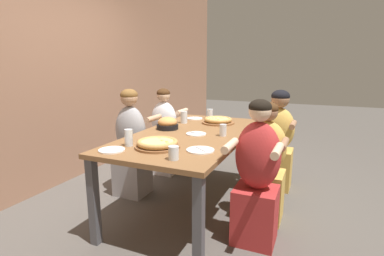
{
  "coord_description": "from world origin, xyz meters",
  "views": [
    {
      "loc": [
        -2.68,
        -1.15,
        1.45
      ],
      "look_at": [
        0.0,
        0.0,
        0.83
      ],
      "focal_mm": 28.0,
      "sensor_mm": 36.0,
      "label": 1
    }
  ],
  "objects_px": {
    "empty_plate_a": "(200,150)",
    "empty_plate_c": "(196,134)",
    "diner_near_center": "(265,168)",
    "pizza_board_second": "(158,144)",
    "empty_plate_b": "(112,150)",
    "skillet_bowl": "(167,124)",
    "drinking_glass_a": "(223,131)",
    "drinking_glass_e": "(174,154)",
    "drinking_glass_d": "(184,118)",
    "pizza_board_main": "(218,120)",
    "diner_far_center": "(132,147)",
    "empty_plate_d": "(195,118)",
    "diner_near_right": "(278,143)",
    "drinking_glass_c": "(210,114)",
    "diner_far_right": "(164,135)",
    "diner_near_midleft": "(257,180)",
    "drinking_glass_b": "(129,139)"
  },
  "relations": [
    {
      "from": "drinking_glass_a",
      "to": "diner_near_midleft",
      "type": "distance_m",
      "value": 0.64
    },
    {
      "from": "empty_plate_b",
      "to": "drinking_glass_e",
      "type": "bearing_deg",
      "value": -90.72
    },
    {
      "from": "empty_plate_c",
      "to": "empty_plate_d",
      "type": "xyz_separation_m",
      "value": [
        0.78,
        0.34,
        0.0
      ]
    },
    {
      "from": "pizza_board_main",
      "to": "diner_near_right",
      "type": "bearing_deg",
      "value": -68.37
    },
    {
      "from": "empty_plate_a",
      "to": "drinking_glass_a",
      "type": "distance_m",
      "value": 0.56
    },
    {
      "from": "empty_plate_a",
      "to": "empty_plate_d",
      "type": "relative_size",
      "value": 1.14
    },
    {
      "from": "empty_plate_a",
      "to": "diner_near_right",
      "type": "bearing_deg",
      "value": -17.01
    },
    {
      "from": "empty_plate_b",
      "to": "drinking_glass_e",
      "type": "height_order",
      "value": "drinking_glass_e"
    },
    {
      "from": "empty_plate_b",
      "to": "empty_plate_d",
      "type": "distance_m",
      "value": 1.56
    },
    {
      "from": "skillet_bowl",
      "to": "pizza_board_second",
      "type": "bearing_deg",
      "value": -158.73
    },
    {
      "from": "empty_plate_d",
      "to": "diner_near_right",
      "type": "distance_m",
      "value": 1.05
    },
    {
      "from": "empty_plate_d",
      "to": "diner_near_right",
      "type": "xyz_separation_m",
      "value": [
        0.1,
        -1.01,
        -0.24
      ]
    },
    {
      "from": "pizza_board_main",
      "to": "diner_far_right",
      "type": "distance_m",
      "value": 0.89
    },
    {
      "from": "pizza_board_main",
      "to": "empty_plate_c",
      "type": "bearing_deg",
      "value": 178.25
    },
    {
      "from": "diner_far_center",
      "to": "diner_near_midleft",
      "type": "bearing_deg",
      "value": -15.29
    },
    {
      "from": "empty_plate_a",
      "to": "diner_near_right",
      "type": "xyz_separation_m",
      "value": [
        1.39,
        -0.42,
        -0.24
      ]
    },
    {
      "from": "skillet_bowl",
      "to": "diner_near_right",
      "type": "distance_m",
      "value": 1.33
    },
    {
      "from": "skillet_bowl",
      "to": "diner_near_center",
      "type": "distance_m",
      "value": 1.1
    },
    {
      "from": "drinking_glass_d",
      "to": "diner_far_right",
      "type": "distance_m",
      "value": 0.65
    },
    {
      "from": "pizza_board_second",
      "to": "diner_far_center",
      "type": "distance_m",
      "value": 0.96
    },
    {
      "from": "empty_plate_c",
      "to": "empty_plate_d",
      "type": "distance_m",
      "value": 0.85
    },
    {
      "from": "drinking_glass_c",
      "to": "drinking_glass_e",
      "type": "xyz_separation_m",
      "value": [
        -1.68,
        -0.33,
        -0.02
      ]
    },
    {
      "from": "empty_plate_a",
      "to": "empty_plate_c",
      "type": "bearing_deg",
      "value": 25.92
    },
    {
      "from": "drinking_glass_c",
      "to": "empty_plate_d",
      "type": "bearing_deg",
      "value": 123.86
    },
    {
      "from": "empty_plate_b",
      "to": "drinking_glass_d",
      "type": "xyz_separation_m",
      "value": [
        1.26,
        -0.05,
        0.06
      ]
    },
    {
      "from": "pizza_board_main",
      "to": "drinking_glass_e",
      "type": "height_order",
      "value": "drinking_glass_e"
    },
    {
      "from": "empty_plate_c",
      "to": "drinking_glass_c",
      "type": "bearing_deg",
      "value": 11.33
    },
    {
      "from": "skillet_bowl",
      "to": "drinking_glass_a",
      "type": "bearing_deg",
      "value": -95.83
    },
    {
      "from": "drinking_glass_a",
      "to": "diner_near_center",
      "type": "xyz_separation_m",
      "value": [
        0.02,
        -0.41,
        -0.32
      ]
    },
    {
      "from": "drinking_glass_b",
      "to": "diner_near_center",
      "type": "bearing_deg",
      "value": -56.9
    },
    {
      "from": "pizza_board_main",
      "to": "empty_plate_b",
      "type": "relative_size",
      "value": 1.81
    },
    {
      "from": "pizza_board_main",
      "to": "empty_plate_b",
      "type": "bearing_deg",
      "value": 163.32
    },
    {
      "from": "empty_plate_d",
      "to": "drinking_glass_e",
      "type": "relative_size",
      "value": 1.95
    },
    {
      "from": "drinking_glass_e",
      "to": "diner_near_center",
      "type": "distance_m",
      "value": 1.05
    },
    {
      "from": "pizza_board_second",
      "to": "empty_plate_c",
      "type": "bearing_deg",
      "value": -11.33
    },
    {
      "from": "drinking_glass_e",
      "to": "diner_near_right",
      "type": "xyz_separation_m",
      "value": [
        1.67,
        -0.52,
        -0.28
      ]
    },
    {
      "from": "empty_plate_c",
      "to": "drinking_glass_b",
      "type": "distance_m",
      "value": 0.71
    },
    {
      "from": "drinking_glass_d",
      "to": "diner_far_right",
      "type": "bearing_deg",
      "value": 52.92
    },
    {
      "from": "empty_plate_b",
      "to": "drinking_glass_e",
      "type": "distance_m",
      "value": 0.55
    },
    {
      "from": "pizza_board_second",
      "to": "empty_plate_b",
      "type": "height_order",
      "value": "pizza_board_second"
    },
    {
      "from": "drinking_glass_d",
      "to": "diner_far_center",
      "type": "xyz_separation_m",
      "value": [
        -0.42,
        0.45,
        -0.3
      ]
    },
    {
      "from": "diner_near_right",
      "to": "diner_far_center",
      "type": "bearing_deg",
      "value": 29.39
    },
    {
      "from": "skillet_bowl",
      "to": "diner_far_center",
      "type": "xyz_separation_m",
      "value": [
        -0.06,
        0.43,
        -0.29
      ]
    },
    {
      "from": "empty_plate_d",
      "to": "diner_far_center",
      "type": "distance_m",
      "value": 0.89
    },
    {
      "from": "pizza_board_main",
      "to": "diner_far_center",
      "type": "xyz_separation_m",
      "value": [
        -0.57,
        0.82,
        -0.27
      ]
    },
    {
      "from": "drinking_glass_c",
      "to": "diner_near_right",
      "type": "height_order",
      "value": "diner_near_right"
    },
    {
      "from": "empty_plate_d",
      "to": "drinking_glass_d",
      "type": "relative_size",
      "value": 1.41
    },
    {
      "from": "empty_plate_c",
      "to": "diner_near_center",
      "type": "bearing_deg",
      "value": -84.57
    },
    {
      "from": "drinking_glass_e",
      "to": "diner_near_center",
      "type": "relative_size",
      "value": 0.09
    },
    {
      "from": "empty_plate_c",
      "to": "empty_plate_a",
      "type": "bearing_deg",
      "value": -154.08
    }
  ]
}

